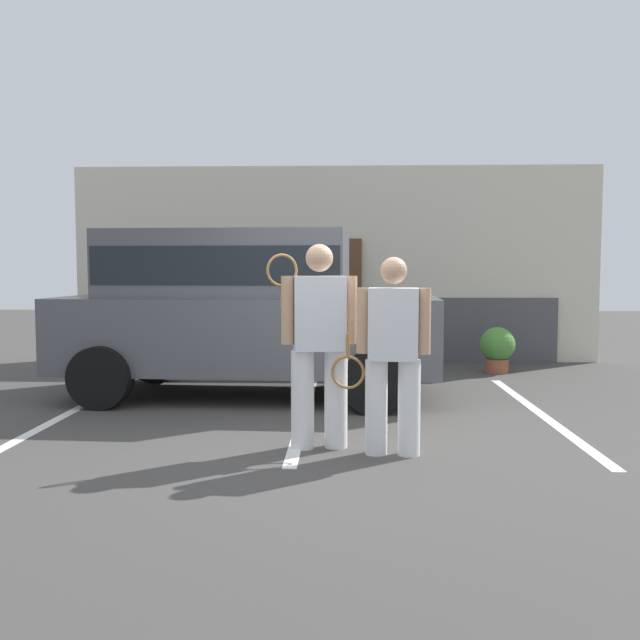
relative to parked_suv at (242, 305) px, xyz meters
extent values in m
plane|color=#423F3D|center=(1.13, -2.45, -1.15)|extent=(40.00, 40.00, 0.00)
cube|color=silver|center=(-1.76, -0.95, -1.14)|extent=(0.12, 4.40, 0.01)
cube|color=silver|center=(0.84, -0.95, -1.14)|extent=(0.12, 4.40, 0.01)
cube|color=silver|center=(3.44, -0.95, -1.14)|extent=(0.12, 4.40, 0.01)
cube|color=beige|center=(1.13, 3.37, 0.52)|extent=(8.94, 0.30, 3.33)
cube|color=#4C4C51|center=(1.13, 3.17, -0.60)|extent=(7.51, 0.10, 1.10)
cube|color=brown|center=(1.13, 3.15, -0.10)|extent=(0.90, 0.06, 2.10)
cube|color=#4C4F54|center=(0.11, -0.01, -0.35)|extent=(4.69, 2.12, 0.90)
cube|color=#4C4F54|center=(-0.14, 0.01, 0.50)|extent=(2.98, 1.90, 0.80)
cube|color=black|center=(-0.14, 0.01, 0.48)|extent=(2.92, 1.91, 0.44)
cylinder|color=black|center=(1.70, 0.87, -0.79)|extent=(0.73, 0.29, 0.72)
cylinder|color=black|center=(1.61, -1.03, -0.79)|extent=(0.73, 0.29, 0.72)
cylinder|color=black|center=(-1.40, 1.02, -0.79)|extent=(0.73, 0.29, 0.72)
cylinder|color=black|center=(-1.49, -0.88, -0.79)|extent=(0.73, 0.29, 0.72)
cylinder|color=white|center=(1.21, -2.46, -0.71)|extent=(0.21, 0.21, 0.88)
cylinder|color=white|center=(0.91, -2.50, -0.71)|extent=(0.21, 0.21, 0.88)
cube|color=silver|center=(1.06, -2.48, 0.06)|extent=(0.48, 0.34, 0.65)
sphere|color=tan|center=(1.06, -2.48, 0.54)|extent=(0.24, 0.24, 0.24)
cylinder|color=tan|center=(1.34, -2.44, 0.09)|extent=(0.11, 0.11, 0.60)
cylinder|color=tan|center=(0.78, -2.52, 0.09)|extent=(0.11, 0.11, 0.60)
torus|color=olive|center=(0.73, -2.48, 0.43)|extent=(0.28, 0.15, 0.29)
cylinder|color=olive|center=(0.73, -2.48, 0.20)|extent=(0.03, 0.03, 0.20)
cylinder|color=white|center=(1.83, -2.70, -0.74)|extent=(0.19, 0.19, 0.82)
cylinder|color=white|center=(1.56, -2.67, -0.74)|extent=(0.19, 0.19, 0.82)
cube|color=silver|center=(1.70, -2.69, -0.02)|extent=(0.44, 0.30, 0.61)
sphere|color=tan|center=(1.70, -2.69, 0.43)|extent=(0.23, 0.23, 0.23)
cylinder|color=tan|center=(1.96, -2.71, 0.01)|extent=(0.10, 0.10, 0.56)
cylinder|color=tan|center=(1.43, -2.66, 0.01)|extent=(0.10, 0.10, 0.56)
torus|color=olive|center=(1.31, -2.60, -0.45)|extent=(0.37, 0.06, 0.37)
cylinder|color=olive|center=(1.31, -2.60, -0.21)|extent=(0.03, 0.03, 0.20)
cylinder|color=#9E5638|center=(3.63, 2.02, -1.04)|extent=(0.34, 0.34, 0.21)
sphere|color=#4C8C38|center=(3.63, 2.02, -0.71)|extent=(0.53, 0.53, 0.53)
camera|label=1|loc=(1.27, -8.47, 0.45)|focal=38.37mm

